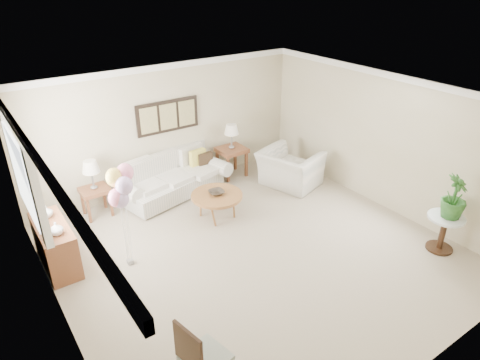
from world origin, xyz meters
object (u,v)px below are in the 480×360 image
at_px(balloon_cluster, 120,187).
at_px(armchair, 290,169).
at_px(accent_chair, 200,356).
at_px(sofa, 172,179).
at_px(coffee_table, 217,196).

bearing_deg(balloon_cluster, armchair, 9.51).
distance_m(accent_chair, balloon_cluster, 2.74).
bearing_deg(balloon_cluster, accent_chair, -94.42).
xyz_separation_m(armchair, balloon_cluster, (-3.88, -0.65, 1.00)).
height_order(sofa, accent_chair, accent_chair).
relative_size(coffee_table, accent_chair, 1.02).
bearing_deg(accent_chair, coffee_table, 55.07).
xyz_separation_m(armchair, accent_chair, (-4.08, -3.24, 0.10)).
bearing_deg(armchair, balloon_cluster, 83.17).
distance_m(coffee_table, accent_chair, 3.66).
bearing_deg(accent_chair, sofa, 67.12).
distance_m(armchair, balloon_cluster, 4.06).
height_order(armchair, balloon_cluster, balloon_cluster).
bearing_deg(armchair, sofa, 48.22).
xyz_separation_m(sofa, coffee_table, (0.27, -1.31, 0.11)).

